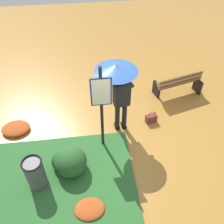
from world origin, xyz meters
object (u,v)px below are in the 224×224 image
(person_with_umbrella, at_px, (119,81))
(park_bench, at_px, (179,83))
(handbag, at_px, (151,118))
(trash_bin, at_px, (35,174))
(info_sign_post, at_px, (101,101))

(person_with_umbrella, distance_m, park_bench, 2.57)
(handbag, distance_m, trash_bin, 3.26)
(info_sign_post, bearing_deg, park_bench, -145.37)
(park_bench, relative_size, trash_bin, 1.72)
(handbag, bearing_deg, person_with_umbrella, 8.20)
(person_with_umbrella, relative_size, info_sign_post, 0.89)
(person_with_umbrella, bearing_deg, park_bench, -149.21)
(person_with_umbrella, bearing_deg, info_sign_post, 48.34)
(info_sign_post, height_order, handbag, info_sign_post)
(info_sign_post, distance_m, handbag, 2.00)
(person_with_umbrella, xyz_separation_m, info_sign_post, (0.43, 0.49, -0.11))
(handbag, height_order, trash_bin, trash_bin)
(park_bench, xyz_separation_m, trash_bin, (3.90, 2.60, 0.02))
(info_sign_post, relative_size, park_bench, 1.61)
(trash_bin, bearing_deg, info_sign_post, -147.98)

